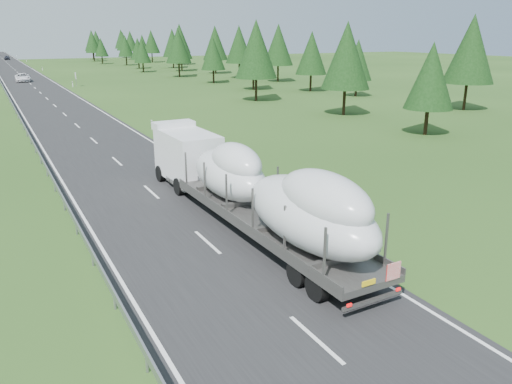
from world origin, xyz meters
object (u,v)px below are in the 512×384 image
boat_truck (250,184)px  distant_car_dark (7,58)px  highway_sign (76,77)px  distant_van (23,77)px

boat_truck → distant_car_dark: 199.31m
highway_sign → boat_truck: size_ratio=0.12×
distant_car_dark → distant_van: bearing=-86.3°
distant_car_dark → boat_truck: bearing=-84.7°
highway_sign → boat_truck: 79.60m
distant_car_dark → highway_sign: bearing=-82.3°
boat_truck → distant_car_dark: bearing=90.4°
boat_truck → highway_sign: bearing=86.7°
boat_truck → distant_car_dark: boat_truck is taller
boat_truck → distant_van: size_ratio=3.40×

